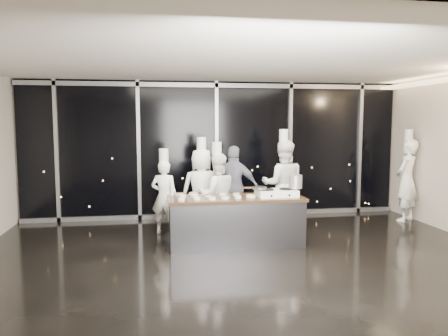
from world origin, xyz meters
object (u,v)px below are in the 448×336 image
at_px(stock_pot, 295,182).
at_px(guest, 234,187).
at_px(frying_pan, 259,188).
at_px(chef_side, 407,180).
at_px(chef_center, 217,194).
at_px(chef_right, 283,184).
at_px(demo_counter, 236,221).
at_px(chef_far_left, 164,196).
at_px(stove, 277,193).
at_px(chef_left, 202,189).

distance_m(stock_pot, guest, 1.64).
bearing_deg(frying_pan, chef_side, 18.69).
bearing_deg(frying_pan, chef_center, 123.03).
relative_size(frying_pan, chef_right, 0.22).
distance_m(demo_counter, chef_side, 4.44).
height_order(frying_pan, chef_side, chef_side).
bearing_deg(chef_far_left, chef_right, -159.03).
bearing_deg(demo_counter, chef_side, 17.98).
height_order(demo_counter, chef_right, chef_right).
bearing_deg(guest, stock_pot, 146.37).
height_order(demo_counter, frying_pan, frying_pan).
bearing_deg(guest, stove, 134.66).
xyz_separation_m(chef_far_left, guest, (1.47, 0.20, 0.10)).
bearing_deg(chef_left, frying_pan, 125.23).
bearing_deg(guest, chef_left, 31.22).
bearing_deg(stock_pot, guest, 123.46).
xyz_separation_m(chef_far_left, chef_side, (5.46, 0.28, 0.17)).
bearing_deg(guest, chef_center, 68.02).
xyz_separation_m(stove, chef_far_left, (-2.01, 1.14, -0.19)).
distance_m(stock_pot, chef_center, 1.64).
xyz_separation_m(chef_center, guest, (0.44, 0.44, 0.05)).
distance_m(frying_pan, chef_side, 4.05).
relative_size(chef_far_left, chef_center, 0.93).
bearing_deg(chef_right, stove, 79.86).
bearing_deg(chef_side, chef_right, -31.85).
distance_m(demo_counter, frying_pan, 0.74).
bearing_deg(frying_pan, chef_right, 54.18).
xyz_separation_m(stove, chef_right, (0.49, 1.21, -0.02)).
xyz_separation_m(frying_pan, stock_pot, (0.69, 0.01, 0.10)).
bearing_deg(chef_far_left, stove, 169.81).
xyz_separation_m(chef_far_left, chef_left, (0.77, 0.10, 0.10)).
relative_size(frying_pan, chef_far_left, 0.26).
height_order(chef_far_left, chef_right, chef_right).
xyz_separation_m(demo_counter, chef_side, (4.20, 1.36, 0.49)).
height_order(stock_pot, chef_right, chef_right).
xyz_separation_m(stock_pot, chef_left, (-1.59, 1.24, -0.29)).
relative_size(frying_pan, chef_side, 0.22).
relative_size(chef_far_left, chef_left, 0.89).
bearing_deg(chef_center, chef_right, -173.09).
distance_m(stock_pot, chef_left, 2.04).
distance_m(stove, chef_far_left, 2.32).
height_order(demo_counter, stock_pot, stock_pot).
distance_m(demo_counter, stove, 0.90).
xyz_separation_m(chef_far_left, chef_right, (2.50, 0.07, 0.17)).
relative_size(chef_far_left, chef_right, 0.82).
distance_m(guest, chef_right, 1.03).
xyz_separation_m(chef_left, chef_side, (4.70, 0.18, 0.08)).
distance_m(demo_counter, chef_right, 1.76).
relative_size(chef_right, chef_side, 1.01).
distance_m(chef_left, guest, 0.71).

